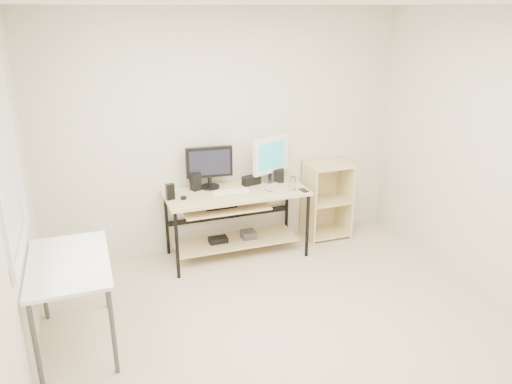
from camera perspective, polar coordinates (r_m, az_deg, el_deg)
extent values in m
cube|color=beige|center=(4.27, 4.84, -16.89)|extent=(4.00, 4.00, 0.01)
cube|color=white|center=(3.41, 6.21, 20.74)|extent=(4.00, 4.00, 0.01)
cube|color=beige|center=(5.43, -3.45, 6.74)|extent=(4.00, 0.01, 2.60)
cube|color=beige|center=(3.37, -27.23, -4.26)|extent=(0.01, 4.00, 2.60)
cube|color=white|center=(3.85, -26.61, 2.71)|extent=(0.01, 1.00, 1.20)
cube|color=#D9C28A|center=(5.28, -2.27, -0.06)|extent=(1.50, 0.65, 0.03)
cube|color=#D9C28A|center=(5.24, -3.66, -1.61)|extent=(0.90, 0.49, 0.02)
cube|color=#D9C28A|center=(5.56, -2.35, -5.55)|extent=(1.35, 0.46, 0.02)
cube|color=black|center=(5.22, -4.19, -1.51)|extent=(0.33, 0.22, 0.01)
cylinder|color=black|center=(5.24, -1.41, -1.38)|extent=(0.14, 0.01, 0.01)
cube|color=#3D3D3F|center=(5.58, -0.88, -4.87)|extent=(0.15, 0.15, 0.08)
cube|color=black|center=(5.49, -4.35, -5.47)|extent=(0.20, 0.12, 0.06)
cylinder|color=black|center=(5.02, -9.02, -6.09)|extent=(0.04, 0.04, 0.72)
cylinder|color=black|center=(5.54, -10.16, -3.59)|extent=(0.04, 0.04, 0.72)
cylinder|color=black|center=(5.42, 5.89, -3.89)|extent=(0.04, 0.04, 0.72)
cylinder|color=black|center=(5.90, 3.54, -1.76)|extent=(0.04, 0.04, 0.72)
cube|color=white|center=(4.12, -20.65, -7.63)|extent=(0.60, 1.00, 0.03)
cylinder|color=#3D3D3F|center=(3.94, -23.85, -15.91)|extent=(0.04, 0.04, 0.72)
cylinder|color=#3D3D3F|center=(4.72, -23.27, -9.49)|extent=(0.04, 0.04, 0.72)
cylinder|color=#3D3D3F|center=(3.91, -16.01, -15.11)|extent=(0.04, 0.04, 0.72)
cylinder|color=#3D3D3F|center=(4.69, -16.90, -8.79)|extent=(0.04, 0.04, 0.72)
cube|color=beige|center=(5.81, 5.99, -1.24)|extent=(0.02, 0.40, 0.90)
cube|color=beige|center=(6.02, 10.13, -0.66)|extent=(0.02, 0.40, 0.90)
cube|color=beige|center=(6.07, 7.28, -0.34)|extent=(0.50, 0.02, 0.90)
cube|color=beige|center=(6.07, 7.90, -4.56)|extent=(0.46, 0.38, 0.02)
cube|color=beige|center=(5.91, 8.09, -0.95)|extent=(0.46, 0.38, 0.02)
cube|color=beige|center=(5.77, 8.30, 3.03)|extent=(0.46, 0.38, 0.02)
cylinder|color=black|center=(5.40, -5.27, 0.60)|extent=(0.21, 0.21, 0.02)
cylinder|color=black|center=(5.38, -5.30, 1.22)|extent=(0.05, 0.05, 0.10)
cube|color=black|center=(5.31, -5.37, 3.43)|extent=(0.50, 0.09, 0.33)
cube|color=black|center=(5.28, -5.29, 3.35)|extent=(0.42, 0.04, 0.26)
cube|color=silver|center=(5.56, 1.68, 1.25)|extent=(0.17, 0.15, 0.01)
cylinder|color=silver|center=(5.54, 1.68, 1.79)|extent=(0.04, 0.04, 0.10)
cube|color=white|center=(5.47, 1.71, 4.26)|extent=(0.46, 0.22, 0.40)
cube|color=#29A4B4|center=(5.45, 1.81, 4.19)|extent=(0.38, 0.15, 0.32)
cube|color=white|center=(5.26, -2.87, 0.09)|extent=(0.39, 0.13, 0.01)
ellipsoid|color=#AFAFB4|center=(5.29, 1.50, 0.34)|extent=(0.08, 0.11, 0.03)
cube|color=black|center=(5.46, -0.53, 1.36)|extent=(0.21, 0.13, 0.10)
cube|color=black|center=(5.33, -6.92, 0.62)|extent=(0.11, 0.11, 0.08)
cube|color=black|center=(5.30, -6.97, 1.61)|extent=(0.12, 0.12, 0.12)
cube|color=black|center=(5.56, 2.62, 1.90)|extent=(0.15, 0.15, 0.14)
cube|color=black|center=(5.09, -9.79, 0.04)|extent=(0.09, 0.07, 0.17)
cylinder|color=black|center=(5.11, -8.29, -0.67)|extent=(0.08, 0.08, 0.03)
cube|color=black|center=(5.31, 5.48, 0.20)|extent=(0.08, 0.13, 0.01)
cylinder|color=#AC7D4D|center=(5.32, 4.20, 0.26)|extent=(0.11, 0.11, 0.01)
cylinder|color=white|center=(5.30, 4.22, 1.01)|extent=(0.09, 0.09, 0.14)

